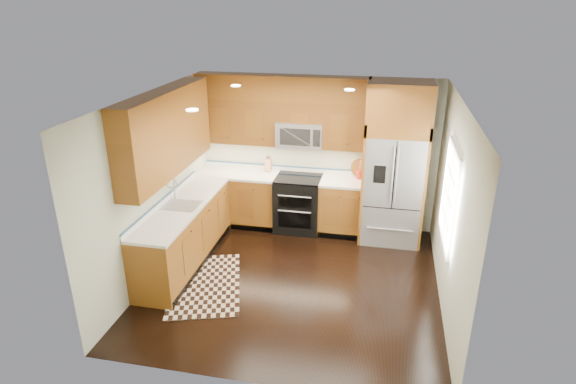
% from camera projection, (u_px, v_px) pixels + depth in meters
% --- Properties ---
extents(ground, '(4.00, 4.00, 0.00)m').
position_uv_depth(ground, '(294.00, 281.00, 6.84)').
color(ground, black).
rests_on(ground, ground).
extents(wall_back, '(4.00, 0.02, 2.60)m').
position_uv_depth(wall_back, '(317.00, 152.00, 8.16)').
color(wall_back, beige).
rests_on(wall_back, ground).
extents(wall_left, '(0.02, 4.00, 2.60)m').
position_uv_depth(wall_left, '(154.00, 186.00, 6.73)').
color(wall_left, beige).
rests_on(wall_left, ground).
extents(wall_right, '(0.02, 4.00, 2.60)m').
position_uv_depth(wall_right, '(452.00, 210.00, 5.97)').
color(wall_right, beige).
rests_on(wall_right, ground).
extents(window, '(0.04, 1.10, 1.30)m').
position_uv_depth(window, '(449.00, 196.00, 6.12)').
color(window, white).
rests_on(window, ground).
extents(base_cabinets, '(2.85, 3.00, 0.90)m').
position_uv_depth(base_cabinets, '(229.00, 219.00, 7.72)').
color(base_cabinets, '#93551C').
rests_on(base_cabinets, ground).
extents(countertop, '(2.86, 3.01, 0.04)m').
position_uv_depth(countertop, '(239.00, 189.00, 7.62)').
color(countertop, white).
rests_on(countertop, base_cabinets).
extents(upper_cabinets, '(2.85, 3.00, 1.15)m').
position_uv_depth(upper_cabinets, '(234.00, 120.00, 7.28)').
color(upper_cabinets, brown).
rests_on(upper_cabinets, ground).
extents(range, '(0.76, 0.67, 0.95)m').
position_uv_depth(range, '(298.00, 204.00, 8.22)').
color(range, black).
rests_on(range, ground).
extents(microwave, '(0.76, 0.40, 0.42)m').
position_uv_depth(microwave, '(300.00, 134.00, 7.89)').
color(microwave, '#B2B2B7').
rests_on(microwave, ground).
extents(refrigerator, '(0.98, 0.75, 2.60)m').
position_uv_depth(refrigerator, '(395.00, 164.00, 7.58)').
color(refrigerator, '#B2B2B7').
rests_on(refrigerator, ground).
extents(sink_faucet, '(0.54, 0.44, 0.37)m').
position_uv_depth(sink_faucet, '(180.00, 201.00, 7.00)').
color(sink_faucet, '#B2B2B7').
rests_on(sink_faucet, countertop).
extents(rug, '(1.37, 1.79, 0.01)m').
position_uv_depth(rug, '(205.00, 284.00, 6.76)').
color(rug, black).
rests_on(rug, ground).
extents(knife_block, '(0.10, 0.14, 0.27)m').
position_uv_depth(knife_block, '(268.00, 165.00, 8.34)').
color(knife_block, tan).
rests_on(knife_block, countertop).
extents(utensil_crock, '(0.15, 0.15, 0.33)m').
position_uv_depth(utensil_crock, '(360.00, 172.00, 7.97)').
color(utensil_crock, red).
rests_on(utensil_crock, countertop).
extents(cutting_board, '(0.38, 0.38, 0.02)m').
position_uv_depth(cutting_board, '(360.00, 176.00, 8.10)').
color(cutting_board, brown).
rests_on(cutting_board, countertop).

